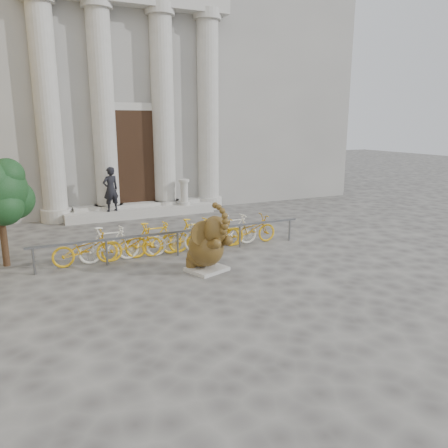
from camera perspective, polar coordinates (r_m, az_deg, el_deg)
name	(u,v)px	position (r m, az deg, el deg)	size (l,w,h in m)	color
ground	(251,297)	(9.75, 3.49, -9.44)	(80.00, 80.00, 0.00)	#474442
classical_building	(107,75)	(23.33, -15.07, 18.25)	(22.00, 10.70, 12.00)	gray
entrance_steps	(141,211)	(18.17, -10.82, 1.62)	(6.00, 1.20, 0.36)	#A8A59E
elephant_statue	(207,246)	(11.12, -2.20, -2.91)	(1.22, 1.45, 1.83)	#A8A59E
bike_rack	(175,237)	(12.75, -6.45, -1.65)	(8.00, 0.53, 1.00)	slate
tree	(0,192)	(12.63, -27.27, 3.74)	(1.65, 1.50, 2.86)	#332114
pedestrian	(111,189)	(17.40, -14.58, 4.41)	(0.63, 0.41, 1.72)	black
balustrade_post	(184,193)	(18.29, -5.21, 4.03)	(0.44, 0.44, 1.08)	#A8A59E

